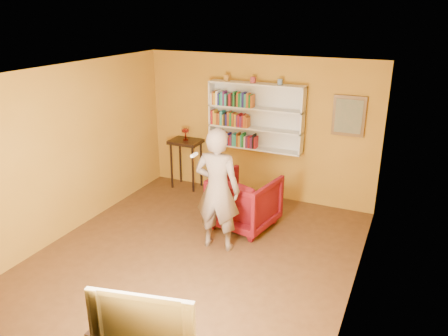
# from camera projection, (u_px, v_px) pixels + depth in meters

# --- Properties ---
(room_shell) EXTENTS (5.30, 5.80, 2.88)m
(room_shell) POSITION_uv_depth(u_px,v_px,m) (197.00, 192.00, 6.22)
(room_shell) COLOR #482C17
(room_shell) RESTS_ON ground
(bookshelf) EXTENTS (1.80, 0.29, 1.23)m
(bookshelf) POSITION_uv_depth(u_px,v_px,m) (257.00, 116.00, 8.08)
(bookshelf) COLOR silver
(bookshelf) RESTS_ON room_shell
(books_row_lower) EXTENTS (0.92, 0.19, 0.26)m
(books_row_lower) POSITION_uv_depth(u_px,v_px,m) (234.00, 139.00, 8.30)
(books_row_lower) COLOR #186E34
(books_row_lower) RESTS_ON bookshelf
(books_row_middle) EXTENTS (0.75, 0.19, 0.27)m
(books_row_middle) POSITION_uv_depth(u_px,v_px,m) (230.00, 119.00, 8.20)
(books_row_middle) COLOR maroon
(books_row_middle) RESTS_ON bookshelf
(books_row_upper) EXTENTS (0.83, 0.19, 0.27)m
(books_row_upper) POSITION_uv_depth(u_px,v_px,m) (233.00, 99.00, 8.05)
(books_row_upper) COLOR white
(books_row_upper) RESTS_ON bookshelf
(ornament_left) EXTENTS (0.08, 0.08, 0.11)m
(ornament_left) POSITION_uv_depth(u_px,v_px,m) (227.00, 78.00, 8.01)
(ornament_left) COLOR olive
(ornament_left) RESTS_ON bookshelf
(ornament_centre) EXTENTS (0.08, 0.08, 0.11)m
(ornament_centre) POSITION_uv_depth(u_px,v_px,m) (253.00, 80.00, 7.81)
(ornament_centre) COLOR #8F2F3F
(ornament_centre) RESTS_ON bookshelf
(ornament_right) EXTENTS (0.07, 0.07, 0.10)m
(ornament_right) POSITION_uv_depth(u_px,v_px,m) (280.00, 82.00, 7.62)
(ornament_right) COLOR slate
(ornament_right) RESTS_ON bookshelf
(framed_painting) EXTENTS (0.55, 0.05, 0.70)m
(framed_painting) POSITION_uv_depth(u_px,v_px,m) (349.00, 116.00, 7.42)
(framed_painting) COLOR brown
(framed_painting) RESTS_ON room_shell
(console_table) EXTENTS (0.61, 0.47, 1.00)m
(console_table) POSITION_uv_depth(u_px,v_px,m) (186.00, 148.00, 8.76)
(console_table) COLOR black
(console_table) RESTS_ON ground
(ruby_lustre) EXTENTS (0.15, 0.15, 0.24)m
(ruby_lustre) POSITION_uv_depth(u_px,v_px,m) (185.00, 132.00, 8.64)
(ruby_lustre) COLOR #980E0D
(ruby_lustre) RESTS_ON console_table
(armchair) EXTENTS (1.12, 1.14, 0.90)m
(armchair) POSITION_uv_depth(u_px,v_px,m) (245.00, 201.00, 7.27)
(armchair) COLOR #4D0510
(armchair) RESTS_ON ground
(person) EXTENTS (0.73, 0.51, 1.90)m
(person) POSITION_uv_depth(u_px,v_px,m) (217.00, 190.00, 6.46)
(person) COLOR #715F53
(person) RESTS_ON ground
(game_remote) EXTENTS (0.04, 0.15, 0.04)m
(game_remote) POSITION_uv_depth(u_px,v_px,m) (194.00, 155.00, 6.04)
(game_remote) COLOR white
(game_remote) RESTS_ON person
(television) EXTENTS (1.06, 0.36, 0.61)m
(television) POSITION_uv_depth(u_px,v_px,m) (145.00, 315.00, 4.15)
(television) COLOR black
(television) RESTS_ON tv_cabinet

